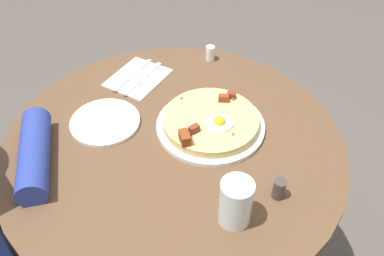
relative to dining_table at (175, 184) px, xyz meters
The scene contains 10 objects.
dining_table is the anchor object (origin of this frame).
pizza_plate 0.21m from the dining_table, 101.49° to the right, with size 0.28×0.28×0.01m, color silver.
breakfast_pizza 0.22m from the dining_table, 102.45° to the right, with size 0.25×0.25×0.05m.
bread_plate 0.26m from the dining_table, 32.43° to the left, with size 0.18×0.18×0.01m, color white.
napkin 0.33m from the dining_table, 14.77° to the right, with size 0.17×0.14×0.00m, color white.
fork 0.35m from the dining_table, 12.74° to the right, with size 0.18×0.01×0.01m, color silver.
knife 0.32m from the dining_table, 17.02° to the right, with size 0.18×0.01×0.01m, color silver.
water_glass 0.35m from the dining_table, behind, with size 0.07×0.07×0.11m, color silver.
salt_shaker 0.42m from the dining_table, 54.40° to the right, with size 0.03×0.03×0.05m, color white.
pepper_shaker 0.35m from the dining_table, 164.46° to the right, with size 0.03×0.03×0.05m, color #3F3833.
Camera 1 is at (-0.60, 0.41, 1.46)m, focal length 38.33 mm.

